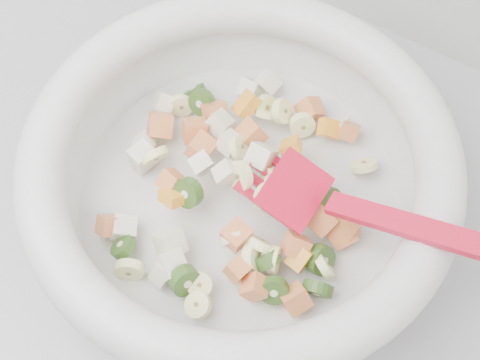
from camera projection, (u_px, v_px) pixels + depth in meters
The scene contains 2 objects.
counter at pixel (274, 360), 1.02m from camera, with size 2.00×0.60×0.90m, color gray.
mixing_bowl at pixel (240, 174), 0.59m from camera, with size 0.46×0.38×0.15m.
Camera 1 is at (0.09, 1.21, 1.47)m, focal length 50.00 mm.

